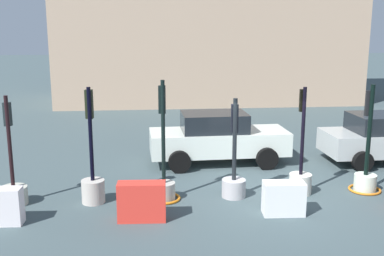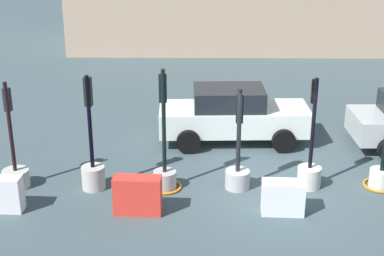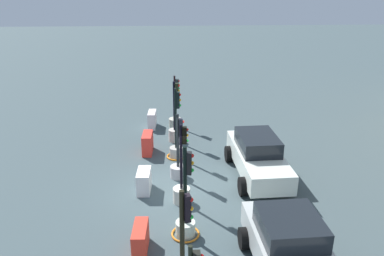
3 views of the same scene
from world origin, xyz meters
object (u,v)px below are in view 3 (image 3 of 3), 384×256
car_silver_hatchback (292,251)px  traffic_light_3 (178,165)px  traffic_light_4 (182,188)px  traffic_light_2 (176,146)px  construction_barrier_2 (144,181)px  traffic_light_0 (175,118)px  traffic_light_5 (186,220)px  car_white_van (257,156)px  construction_barrier_3 (140,239)px  construction_barrier_1 (148,143)px  traffic_light_1 (175,129)px  construction_barrier_0 (152,120)px

car_silver_hatchback → traffic_light_3: bearing=-153.6°
traffic_light_4 → car_silver_hatchback: size_ratio=0.69×
traffic_light_2 → car_silver_hatchback: (7.31, 2.76, 0.25)m
construction_barrier_2 → traffic_light_0: bearing=169.1°
traffic_light_2 → car_silver_hatchback: 7.82m
traffic_light_2 → traffic_light_4: bearing=1.7°
traffic_light_3 → traffic_light_2: bearing=-178.8°
traffic_light_3 → traffic_light_4: size_ratio=0.91×
traffic_light_0 → traffic_light_5: (9.22, 0.14, 0.04)m
construction_barrier_2 → car_white_van: bearing=102.2°
traffic_light_3 → car_silver_hatchback: 6.13m
construction_barrier_3 → car_white_van: bearing=134.7°
traffic_light_0 → traffic_light_5: traffic_light_5 is taller
traffic_light_2 → construction_barrier_1: size_ratio=2.77×
car_white_van → construction_barrier_3: bearing=-45.3°
traffic_light_3 → car_silver_hatchback: size_ratio=0.62×
traffic_light_5 → traffic_light_4: bearing=-178.3°
traffic_light_1 → construction_barrier_1: (1.24, -1.24, -0.19)m
traffic_light_1 → traffic_light_2: traffic_light_2 is taller
car_silver_hatchback → traffic_light_4: bearing=-144.2°
traffic_light_1 → construction_barrier_1: traffic_light_1 is taller
traffic_light_5 → construction_barrier_3: (0.62, -1.30, -0.15)m
traffic_light_3 → traffic_light_1: bearing=-178.9°
construction_barrier_1 → car_silver_hatchback: car_silver_hatchback is taller
traffic_light_4 → construction_barrier_3: 2.75m
construction_barrier_0 → construction_barrier_1: size_ratio=0.98×
traffic_light_1 → traffic_light_0: bearing=178.4°
traffic_light_1 → car_silver_hatchback: (9.10, 2.79, 0.13)m
traffic_light_0 → traffic_light_2: (3.76, -0.02, 0.04)m
construction_barrier_3 → construction_barrier_0: bearing=-179.6°
traffic_light_0 → car_silver_hatchback: bearing=13.9°
construction_barrier_0 → construction_barrier_2: bearing=-0.3°
traffic_light_4 → construction_barrier_3: size_ratio=2.69×
traffic_light_3 → car_white_van: (0.02, 3.08, 0.29)m
traffic_light_4 → traffic_light_5: bearing=1.7°
traffic_light_0 → construction_barrier_3: 9.90m
traffic_light_1 → construction_barrier_0: traffic_light_1 is taller
traffic_light_0 → construction_barrier_1: bearing=-22.1°
traffic_light_1 → traffic_light_3: bearing=1.1°
construction_barrier_2 → car_white_van: (-0.94, 4.36, 0.43)m
traffic_light_3 → car_white_van: 3.10m
traffic_light_2 → traffic_light_3: (1.83, 0.04, 0.01)m
traffic_light_3 → car_white_van: traffic_light_3 is taller
traffic_light_2 → car_white_van: (1.85, 3.12, 0.30)m
traffic_light_1 → car_silver_hatchback: 9.52m
construction_barrier_0 → construction_barrier_3: 9.85m
traffic_light_0 → construction_barrier_1: 3.46m
traffic_light_1 → construction_barrier_2: traffic_light_1 is taller
traffic_light_4 → construction_barrier_3: bearing=-27.0°
traffic_light_2 → traffic_light_5: 5.46m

